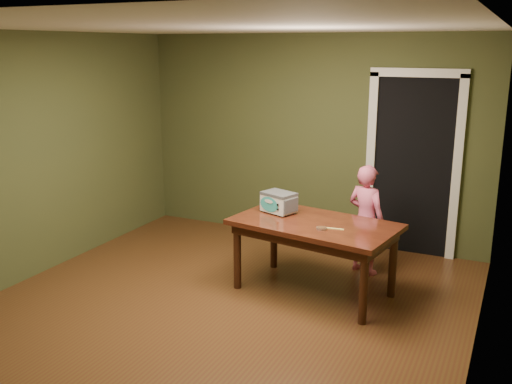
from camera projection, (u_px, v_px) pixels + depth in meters
floor at (215, 314)px, 5.35m from camera, size 5.00×5.00×0.00m
room_shell at (211, 134)px, 4.92m from camera, size 4.52×5.02×2.61m
doorway at (417, 163)px, 6.98m from camera, size 1.10×0.66×2.25m
dining_table at (314, 231)px, 5.68m from camera, size 1.72×1.14×0.75m
toy_oven at (279, 202)px, 5.94m from camera, size 0.40×0.33×0.22m
baking_pan at (322, 228)px, 5.42m from camera, size 0.10×0.10×0.02m
spatula at (335, 229)px, 5.43m from camera, size 0.18×0.04×0.01m
child at (366, 219)px, 6.21m from camera, size 0.52×0.42×1.22m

